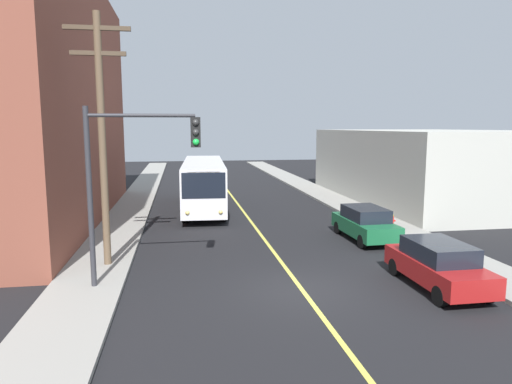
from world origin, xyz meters
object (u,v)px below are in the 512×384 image
Objects in this scene: city_bus at (204,182)px; utility_pole_near at (102,129)px; parked_car_red at (438,264)px; fire_hydrant at (391,221)px; traffic_signal_left_corner at (137,163)px; parked_car_green at (365,223)px.

utility_pole_near is at bearing -109.55° from city_bus.
fire_hydrant is (2.24, 8.21, -0.26)m from parked_car_red.
traffic_signal_left_corner is at bearing -60.13° from utility_pole_near.
parked_car_green is (7.31, -9.80, -0.98)m from city_bus.
fire_hydrant is (13.73, 3.96, -4.81)m from utility_pole_near.
utility_pole_near reaches higher than traffic_signal_left_corner.
traffic_signal_left_corner reaches higher than fire_hydrant.
utility_pole_near reaches higher than city_bus.
traffic_signal_left_corner is at bearing -152.02° from fire_hydrant.
utility_pole_near reaches higher than parked_car_red.
utility_pole_near is (-11.70, -2.57, 4.56)m from parked_car_green.
parked_car_green is 0.47× the size of utility_pole_near.
traffic_signal_left_corner is at bearing 170.42° from parked_car_red.
city_bus is at bearing 70.45° from utility_pole_near.
utility_pole_near is (-11.49, 4.24, 4.56)m from parked_car_red.
city_bus is 12.62m from fire_hydrant.
traffic_signal_left_corner is (-2.93, -14.92, 2.49)m from city_bus.
parked_car_red is at bearing -105.25° from fire_hydrant.
parked_car_red reaches higher than fire_hydrant.
parked_car_red is at bearing -91.76° from parked_car_green.
parked_car_red is (7.10, -16.61, -0.98)m from city_bus.
city_bus is at bearing 113.13° from parked_car_red.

